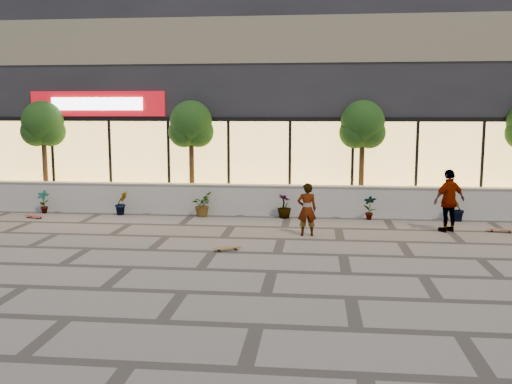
# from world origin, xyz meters

# --- Properties ---
(ground) EXTENTS (80.00, 80.00, 0.00)m
(ground) POSITION_xyz_m (0.00, 0.00, 0.00)
(ground) COLOR gray
(ground) RESTS_ON ground
(planter_wall) EXTENTS (22.00, 0.42, 1.04)m
(planter_wall) POSITION_xyz_m (0.00, 7.00, 0.52)
(planter_wall) COLOR silver
(planter_wall) RESTS_ON ground
(retail_building) EXTENTS (24.00, 9.17, 8.50)m
(retail_building) POSITION_xyz_m (-0.00, 12.49, 4.25)
(retail_building) COLOR #24242A
(retail_building) RESTS_ON ground
(shrub_a) EXTENTS (0.43, 0.29, 0.81)m
(shrub_a) POSITION_xyz_m (-8.50, 6.45, 0.41)
(shrub_a) COLOR #153B12
(shrub_a) RESTS_ON ground
(shrub_b) EXTENTS (0.57, 0.57, 0.81)m
(shrub_b) POSITION_xyz_m (-5.70, 6.45, 0.41)
(shrub_b) COLOR #153B12
(shrub_b) RESTS_ON ground
(shrub_c) EXTENTS (0.68, 0.77, 0.81)m
(shrub_c) POSITION_xyz_m (-2.90, 6.45, 0.41)
(shrub_c) COLOR #153B12
(shrub_c) RESTS_ON ground
(shrub_d) EXTENTS (0.64, 0.64, 0.81)m
(shrub_d) POSITION_xyz_m (-0.10, 6.45, 0.41)
(shrub_d) COLOR #153B12
(shrub_d) RESTS_ON ground
(shrub_e) EXTENTS (0.46, 0.35, 0.81)m
(shrub_e) POSITION_xyz_m (2.70, 6.45, 0.41)
(shrub_e) COLOR #153B12
(shrub_e) RESTS_ON ground
(shrub_f) EXTENTS (0.55, 0.57, 0.81)m
(shrub_f) POSITION_xyz_m (5.50, 6.45, 0.41)
(shrub_f) COLOR #153B12
(shrub_f) RESTS_ON ground
(tree_west) EXTENTS (1.60, 1.50, 3.92)m
(tree_west) POSITION_xyz_m (-9.00, 7.70, 2.99)
(tree_west) COLOR #4C361B
(tree_west) RESTS_ON ground
(tree_midwest) EXTENTS (1.60, 1.50, 3.92)m
(tree_midwest) POSITION_xyz_m (-3.50, 7.70, 2.99)
(tree_midwest) COLOR #4C361B
(tree_midwest) RESTS_ON ground
(tree_mideast) EXTENTS (1.60, 1.50, 3.92)m
(tree_mideast) POSITION_xyz_m (2.50, 7.70, 2.99)
(tree_mideast) COLOR #4C361B
(tree_mideast) RESTS_ON ground
(skater_center) EXTENTS (0.61, 0.45, 1.52)m
(skater_center) POSITION_xyz_m (0.69, 3.78, 0.76)
(skater_center) COLOR white
(skater_center) RESTS_ON ground
(skater_right_near) EXTENTS (1.17, 0.93, 1.86)m
(skater_right_near) POSITION_xyz_m (4.84, 4.78, 0.93)
(skater_right_near) COLOR silver
(skater_right_near) RESTS_ON ground
(skateboard_center) EXTENTS (0.71, 0.49, 0.09)m
(skateboard_center) POSITION_xyz_m (-1.29, 1.78, 0.07)
(skateboard_center) COLOR brown
(skateboard_center) RESTS_ON ground
(skateboard_left) EXTENTS (0.72, 0.39, 0.08)m
(skateboard_left) POSITION_xyz_m (-8.38, 5.51, 0.07)
(skateboard_left) COLOR #B02123
(skateboard_left) RESTS_ON ground
(skateboard_right_near) EXTENTS (0.80, 0.41, 0.09)m
(skateboard_right_near) POSITION_xyz_m (6.36, 4.84, 0.08)
(skateboard_right_near) COLOR brown
(skateboard_right_near) RESTS_ON ground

